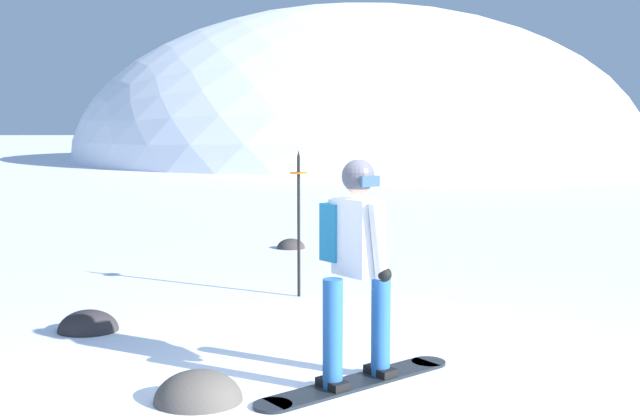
{
  "coord_description": "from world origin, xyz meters",
  "views": [
    {
      "loc": [
        -0.5,
        -5.22,
        1.96
      ],
      "look_at": [
        0.06,
        3.3,
        1.0
      ],
      "focal_mm": 42.2,
      "sensor_mm": 36.0,
      "label": 1
    }
  ],
  "objects_px": {
    "snowboarder_main": "(355,265)",
    "rock_small": "(291,248)",
    "rock_dark": "(88,331)",
    "rock_mid": "(198,401)",
    "piste_marker_near": "(299,213)"
  },
  "relations": [
    {
      "from": "piste_marker_near",
      "to": "rock_dark",
      "type": "height_order",
      "value": "piste_marker_near"
    },
    {
      "from": "snowboarder_main",
      "to": "rock_small",
      "type": "height_order",
      "value": "snowboarder_main"
    },
    {
      "from": "rock_dark",
      "to": "snowboarder_main",
      "type": "bearing_deg",
      "value": -34.19
    },
    {
      "from": "piste_marker_near",
      "to": "rock_small",
      "type": "xyz_separation_m",
      "value": [
        -0.0,
        3.41,
        -0.97
      ]
    },
    {
      "from": "snowboarder_main",
      "to": "rock_mid",
      "type": "distance_m",
      "value": 1.51
    },
    {
      "from": "rock_dark",
      "to": "rock_mid",
      "type": "height_order",
      "value": "rock_mid"
    },
    {
      "from": "piste_marker_near",
      "to": "rock_small",
      "type": "bearing_deg",
      "value": 90.04
    },
    {
      "from": "piste_marker_near",
      "to": "rock_mid",
      "type": "xyz_separation_m",
      "value": [
        -0.84,
        -3.27,
        -0.97
      ]
    },
    {
      "from": "piste_marker_near",
      "to": "rock_small",
      "type": "height_order",
      "value": "piste_marker_near"
    },
    {
      "from": "snowboarder_main",
      "to": "rock_small",
      "type": "distance_m",
      "value": 6.44
    },
    {
      "from": "rock_small",
      "to": "snowboarder_main",
      "type": "bearing_deg",
      "value": -87.14
    },
    {
      "from": "snowboarder_main",
      "to": "rock_dark",
      "type": "distance_m",
      "value": 3.04
    },
    {
      "from": "rock_mid",
      "to": "rock_small",
      "type": "relative_size",
      "value": 1.4
    },
    {
      "from": "rock_small",
      "to": "rock_dark",
      "type": "bearing_deg",
      "value": -113.64
    },
    {
      "from": "snowboarder_main",
      "to": "rock_mid",
      "type": "xyz_separation_m",
      "value": [
        -1.16,
        -0.31,
        -0.92
      ]
    }
  ]
}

